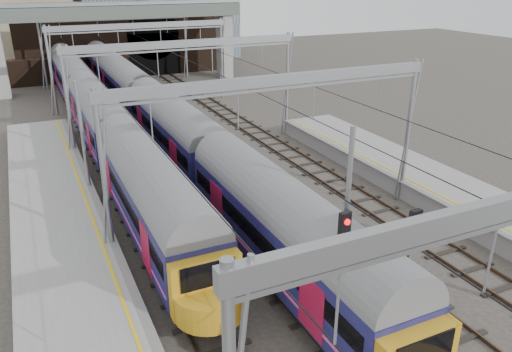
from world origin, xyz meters
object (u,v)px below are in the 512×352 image
signal_near_left (339,270)px  train_main (146,104)px  signal_near_centre (406,265)px  train_second (85,95)px

signal_near_left → train_main: bearing=78.5°
train_main → signal_near_centre: 28.52m
train_main → signal_near_centre: signal_near_centre is taller
train_main → signal_near_centre: (1.72, -28.45, 0.93)m
train_main → signal_near_left: size_ratio=11.31×
train_second → signal_near_left: signal_near_left is taller
train_second → signal_near_left: 33.71m
train_second → signal_near_left: size_ratio=11.18×
train_main → train_second: train_main is taller
signal_near_centre → train_main: bearing=88.4°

